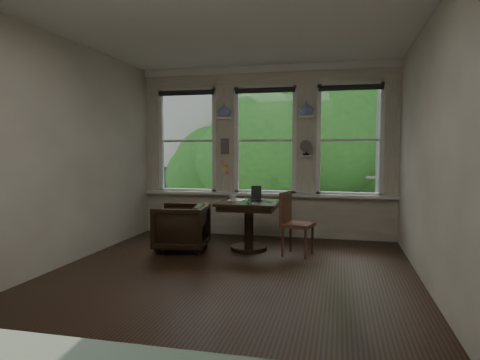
% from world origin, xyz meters
% --- Properties ---
extents(ground, '(4.50, 4.50, 0.00)m').
position_xyz_m(ground, '(0.00, 0.00, 0.00)').
color(ground, black).
rests_on(ground, ground).
extents(ceiling, '(4.50, 4.50, 0.00)m').
position_xyz_m(ceiling, '(0.00, 0.00, 3.00)').
color(ceiling, silver).
rests_on(ceiling, ground).
extents(wall_back, '(4.50, 0.00, 4.50)m').
position_xyz_m(wall_back, '(0.00, 2.25, 1.50)').
color(wall_back, beige).
rests_on(wall_back, ground).
extents(wall_front, '(4.50, 0.00, 4.50)m').
position_xyz_m(wall_front, '(0.00, -2.25, 1.50)').
color(wall_front, beige).
rests_on(wall_front, ground).
extents(wall_left, '(0.00, 4.50, 4.50)m').
position_xyz_m(wall_left, '(-2.25, 0.00, 1.50)').
color(wall_left, beige).
rests_on(wall_left, ground).
extents(wall_right, '(0.00, 4.50, 4.50)m').
position_xyz_m(wall_right, '(2.25, 0.00, 1.50)').
color(wall_right, beige).
rests_on(wall_right, ground).
extents(window_left, '(1.10, 0.12, 1.90)m').
position_xyz_m(window_left, '(-1.45, 2.25, 1.70)').
color(window_left, white).
rests_on(window_left, ground).
extents(window_center, '(1.10, 0.12, 1.90)m').
position_xyz_m(window_center, '(0.00, 2.25, 1.70)').
color(window_center, white).
rests_on(window_center, ground).
extents(window_right, '(1.10, 0.12, 1.90)m').
position_xyz_m(window_right, '(1.45, 2.25, 1.70)').
color(window_right, white).
rests_on(window_right, ground).
extents(shelf_left, '(0.26, 0.16, 0.03)m').
position_xyz_m(shelf_left, '(-0.72, 2.15, 2.10)').
color(shelf_left, white).
rests_on(shelf_left, ground).
extents(shelf_right, '(0.26, 0.16, 0.03)m').
position_xyz_m(shelf_right, '(0.72, 2.15, 2.10)').
color(shelf_right, white).
rests_on(shelf_right, ground).
extents(intercom, '(0.14, 0.06, 0.28)m').
position_xyz_m(intercom, '(-0.72, 2.18, 1.60)').
color(intercom, '#59544F').
rests_on(intercom, ground).
extents(sticky_notes, '(0.16, 0.01, 0.24)m').
position_xyz_m(sticky_notes, '(-0.72, 2.19, 1.25)').
color(sticky_notes, pink).
rests_on(sticky_notes, ground).
extents(desk_fan, '(0.20, 0.20, 0.24)m').
position_xyz_m(desk_fan, '(0.72, 2.13, 1.53)').
color(desk_fan, '#59544F').
rests_on(desk_fan, ground).
extents(vase_left, '(0.24, 0.24, 0.25)m').
position_xyz_m(vase_left, '(-0.72, 2.15, 2.24)').
color(vase_left, white).
rests_on(vase_left, shelf_left).
extents(vase_right, '(0.24, 0.24, 0.25)m').
position_xyz_m(vase_right, '(0.72, 2.15, 2.24)').
color(vase_right, white).
rests_on(vase_right, shelf_right).
extents(table, '(0.90, 0.90, 0.75)m').
position_xyz_m(table, '(-0.05, 1.09, 0.38)').
color(table, black).
rests_on(table, ground).
extents(armchair_left, '(0.86, 0.84, 0.71)m').
position_xyz_m(armchair_left, '(-1.05, 0.82, 0.35)').
color(armchair_left, black).
rests_on(armchair_left, ground).
extents(cushion_red, '(0.45, 0.45, 0.06)m').
position_xyz_m(cushion_red, '(-1.05, 0.82, 0.45)').
color(cushion_red, maroon).
rests_on(cushion_red, armchair_left).
extents(side_chair_right, '(0.51, 0.51, 0.92)m').
position_xyz_m(side_chair_right, '(0.71, 0.92, 0.46)').
color(side_chair_right, '#4B271A').
rests_on(side_chair_right, ground).
extents(laptop, '(0.41, 0.35, 0.03)m').
position_xyz_m(laptop, '(0.15, 1.11, 0.76)').
color(laptop, black).
rests_on(laptop, table).
extents(mug, '(0.12, 0.12, 0.10)m').
position_xyz_m(mug, '(-0.29, 1.04, 0.80)').
color(mug, white).
rests_on(mug, table).
extents(drinking_glass, '(0.14, 0.14, 0.10)m').
position_xyz_m(drinking_glass, '(0.03, 0.78, 0.80)').
color(drinking_glass, white).
rests_on(drinking_glass, table).
extents(tablet, '(0.17, 0.10, 0.22)m').
position_xyz_m(tablet, '(0.02, 1.32, 0.86)').
color(tablet, black).
rests_on(tablet, table).
extents(papers, '(0.25, 0.32, 0.00)m').
position_xyz_m(papers, '(-0.28, 1.24, 0.75)').
color(papers, silver).
rests_on(papers, table).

